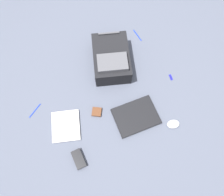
% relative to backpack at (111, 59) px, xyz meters
% --- Properties ---
extents(ground_plane, '(4.00, 4.00, 0.00)m').
position_rel_backpack_xyz_m(ground_plane, '(-0.10, -0.32, -0.09)').
color(ground_plane, '#4C5160').
extents(backpack, '(0.32, 0.43, 0.19)m').
position_rel_backpack_xyz_m(backpack, '(0.00, 0.00, 0.00)').
color(backpack, black).
rests_on(backpack, ground_plane).
extents(laptop, '(0.36, 0.30, 0.03)m').
position_rel_backpack_xyz_m(laptop, '(0.10, -0.49, -0.07)').
color(laptop, black).
rests_on(laptop, ground_plane).
extents(book_comic, '(0.22, 0.25, 0.02)m').
position_rel_backpack_xyz_m(book_comic, '(-0.44, -0.46, -0.08)').
color(book_comic, silver).
rests_on(book_comic, ground_plane).
extents(computer_mouse, '(0.09, 0.07, 0.04)m').
position_rel_backpack_xyz_m(computer_mouse, '(0.36, -0.60, -0.07)').
color(computer_mouse, silver).
rests_on(computer_mouse, ground_plane).
extents(power_brick, '(0.10, 0.15, 0.03)m').
position_rel_backpack_xyz_m(power_brick, '(-0.38, -0.72, -0.07)').
color(power_brick, black).
rests_on(power_brick, ground_plane).
extents(pen_black, '(0.05, 0.13, 0.01)m').
position_rel_backpack_xyz_m(pen_black, '(0.29, 0.24, -0.08)').
color(pen_black, '#1933B2').
rests_on(pen_black, ground_plane).
extents(pen_blue, '(0.10, 0.10, 0.01)m').
position_rel_backpack_xyz_m(pen_blue, '(-0.66, -0.29, -0.08)').
color(pen_blue, '#1933B2').
rests_on(pen_blue, ground_plane).
extents(earbud_pouch, '(0.09, 0.09, 0.02)m').
position_rel_backpack_xyz_m(earbud_pouch, '(-0.19, -0.40, -0.07)').
color(earbud_pouch, '#59331E').
rests_on(earbud_pouch, ground_plane).
extents(usb_stick, '(0.02, 0.05, 0.01)m').
position_rel_backpack_xyz_m(usb_stick, '(0.46, -0.22, -0.08)').
color(usb_stick, '#191999').
rests_on(usb_stick, ground_plane).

